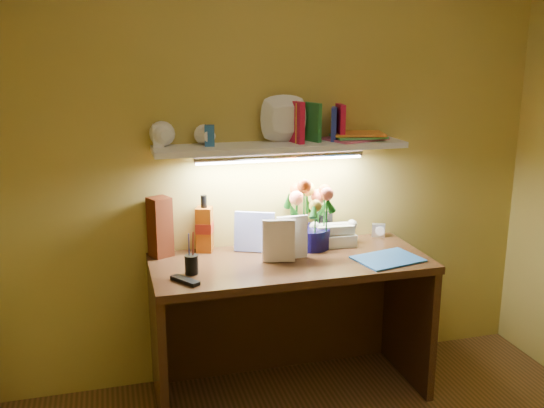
{
  "coord_description": "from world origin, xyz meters",
  "views": [
    {
      "loc": [
        -0.86,
        -1.57,
        1.78
      ],
      "look_at": [
        -0.06,
        1.35,
        1.01
      ],
      "focal_mm": 40.0,
      "sensor_mm": 36.0,
      "label": 1
    }
  ],
  "objects_px": {
    "desk": "(290,328)",
    "telephone": "(333,233)",
    "desk_clock": "(378,230)",
    "flower_bouquet": "(310,213)",
    "whisky_bottle": "(204,223)"
  },
  "relations": [
    {
      "from": "desk",
      "to": "telephone",
      "type": "relative_size",
      "value": 6.35
    },
    {
      "from": "desk_clock",
      "to": "telephone",
      "type": "bearing_deg",
      "value": -142.67
    },
    {
      "from": "flower_bouquet",
      "to": "whisky_bottle",
      "type": "xyz_separation_m",
      "value": [
        -0.55,
        0.08,
        -0.04
      ]
    },
    {
      "from": "flower_bouquet",
      "to": "desk_clock",
      "type": "xyz_separation_m",
      "value": [
        0.44,
        0.08,
        -0.15
      ]
    },
    {
      "from": "desk_clock",
      "to": "whisky_bottle",
      "type": "distance_m",
      "value": 1.0
    },
    {
      "from": "telephone",
      "to": "desk_clock",
      "type": "xyz_separation_m",
      "value": [
        0.3,
        0.07,
        -0.03
      ]
    },
    {
      "from": "desk",
      "to": "flower_bouquet",
      "type": "bearing_deg",
      "value": 46.31
    },
    {
      "from": "telephone",
      "to": "whisky_bottle",
      "type": "relative_size",
      "value": 0.73
    },
    {
      "from": "telephone",
      "to": "whisky_bottle",
      "type": "height_order",
      "value": "whisky_bottle"
    },
    {
      "from": "desk",
      "to": "whisky_bottle",
      "type": "height_order",
      "value": "whisky_bottle"
    },
    {
      "from": "desk",
      "to": "whisky_bottle",
      "type": "bearing_deg",
      "value": 147.73
    },
    {
      "from": "flower_bouquet",
      "to": "telephone",
      "type": "xyz_separation_m",
      "value": [
        0.14,
        0.01,
        -0.12
      ]
    },
    {
      "from": "telephone",
      "to": "desk_clock",
      "type": "distance_m",
      "value": 0.31
    },
    {
      "from": "desk_clock",
      "to": "flower_bouquet",
      "type": "bearing_deg",
      "value": -144.67
    },
    {
      "from": "desk",
      "to": "flower_bouquet",
      "type": "relative_size",
      "value": 3.7
    }
  ]
}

